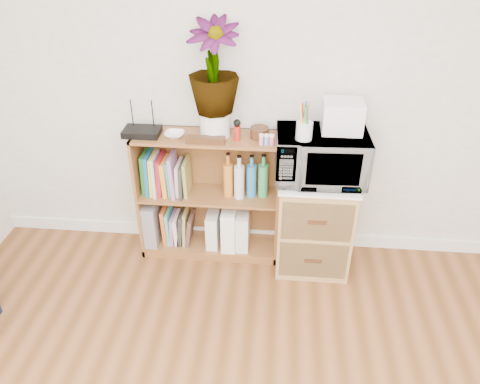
# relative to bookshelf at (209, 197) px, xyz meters

# --- Properties ---
(skirting_board) EXTENTS (4.00, 0.02, 0.10)m
(skirting_board) POSITION_rel_bookshelf_xyz_m (0.35, 0.14, -0.42)
(skirting_board) COLOR white
(skirting_board) RESTS_ON ground
(bookshelf) EXTENTS (1.00, 0.30, 0.95)m
(bookshelf) POSITION_rel_bookshelf_xyz_m (0.00, 0.00, 0.00)
(bookshelf) COLOR brown
(bookshelf) RESTS_ON ground
(wicker_unit) EXTENTS (0.50, 0.45, 0.70)m
(wicker_unit) POSITION_rel_bookshelf_xyz_m (0.75, -0.08, -0.12)
(wicker_unit) COLOR #9E7542
(wicker_unit) RESTS_ON ground
(microwave) EXTENTS (0.59, 0.41, 0.32)m
(microwave) POSITION_rel_bookshelf_xyz_m (0.75, -0.08, 0.40)
(microwave) COLOR silver
(microwave) RESTS_ON wicker_unit
(pen_cup) EXTENTS (0.10, 0.10, 0.11)m
(pen_cup) POSITION_rel_bookshelf_xyz_m (0.63, -0.18, 0.62)
(pen_cup) COLOR white
(pen_cup) RESTS_ON microwave
(small_appliance) EXTENTS (0.25, 0.21, 0.20)m
(small_appliance) POSITION_rel_bookshelf_xyz_m (0.86, -0.03, 0.66)
(small_appliance) COLOR white
(small_appliance) RESTS_ON microwave
(router) EXTENTS (0.24, 0.16, 0.04)m
(router) POSITION_rel_bookshelf_xyz_m (-0.43, -0.02, 0.50)
(router) COLOR black
(router) RESTS_ON bookshelf
(white_bowl) EXTENTS (0.13, 0.13, 0.03)m
(white_bowl) POSITION_rel_bookshelf_xyz_m (-0.21, -0.03, 0.49)
(white_bowl) COLOR white
(white_bowl) RESTS_ON bookshelf
(plant_pot) EXTENTS (0.20, 0.20, 0.17)m
(plant_pot) POSITION_rel_bookshelf_xyz_m (0.05, 0.02, 0.56)
(plant_pot) COLOR white
(plant_pot) RESTS_ON bookshelf
(potted_plant) EXTENTS (0.33, 0.33, 0.58)m
(potted_plant) POSITION_rel_bookshelf_xyz_m (0.05, 0.02, 0.93)
(potted_plant) COLOR #427D32
(potted_plant) RESTS_ON plant_pot
(trinket_box) EXTENTS (0.25, 0.06, 0.04)m
(trinket_box) POSITION_rel_bookshelf_xyz_m (0.01, -0.10, 0.50)
(trinket_box) COLOR #38230F
(trinket_box) RESTS_ON bookshelf
(kokeshi_doll) EXTENTS (0.04, 0.04, 0.10)m
(kokeshi_doll) POSITION_rel_bookshelf_xyz_m (0.21, -0.04, 0.52)
(kokeshi_doll) COLOR #B31A16
(kokeshi_doll) RESTS_ON bookshelf
(wooden_bowl) EXTENTS (0.12, 0.12, 0.07)m
(wooden_bowl) POSITION_rel_bookshelf_xyz_m (0.35, 0.01, 0.51)
(wooden_bowl) COLOR #3B1D10
(wooden_bowl) RESTS_ON bookshelf
(paint_jars) EXTENTS (0.12, 0.04, 0.06)m
(paint_jars) POSITION_rel_bookshelf_xyz_m (0.40, -0.09, 0.50)
(paint_jars) COLOR pink
(paint_jars) RESTS_ON bookshelf
(file_box) EXTENTS (0.10, 0.27, 0.33)m
(file_box) POSITION_rel_bookshelf_xyz_m (-0.44, 0.00, -0.24)
(file_box) COLOR gray
(file_box) RESTS_ON bookshelf
(magazine_holder_left) EXTENTS (0.09, 0.22, 0.27)m
(magazine_holder_left) POSITION_rel_bookshelf_xyz_m (0.02, -0.01, -0.27)
(magazine_holder_left) COLOR silver
(magazine_holder_left) RESTS_ON bookshelf
(magazine_holder_mid) EXTENTS (0.10, 0.26, 0.32)m
(magazine_holder_mid) POSITION_rel_bookshelf_xyz_m (0.15, -0.01, -0.24)
(magazine_holder_mid) COLOR white
(magazine_holder_mid) RESTS_ON bookshelf
(magazine_holder_right) EXTENTS (0.09, 0.23, 0.29)m
(magazine_holder_right) POSITION_rel_bookshelf_xyz_m (0.24, -0.01, -0.26)
(magazine_holder_right) COLOR white
(magazine_holder_right) RESTS_ON bookshelf
(cookbooks) EXTENTS (0.32, 0.20, 0.31)m
(cookbooks) POSITION_rel_bookshelf_xyz_m (-0.31, 0.00, 0.16)
(cookbooks) COLOR #1B6824
(cookbooks) RESTS_ON bookshelf
(liquor_bottles) EXTENTS (0.47, 0.07, 0.32)m
(liquor_bottles) POSITION_rel_bookshelf_xyz_m (0.33, 0.00, 0.18)
(liquor_bottles) COLOR #C87425
(liquor_bottles) RESTS_ON bookshelf
(lower_books) EXTENTS (0.23, 0.19, 0.29)m
(lower_books) POSITION_rel_bookshelf_xyz_m (-0.25, 0.00, -0.28)
(lower_books) COLOR #C95C23
(lower_books) RESTS_ON bookshelf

